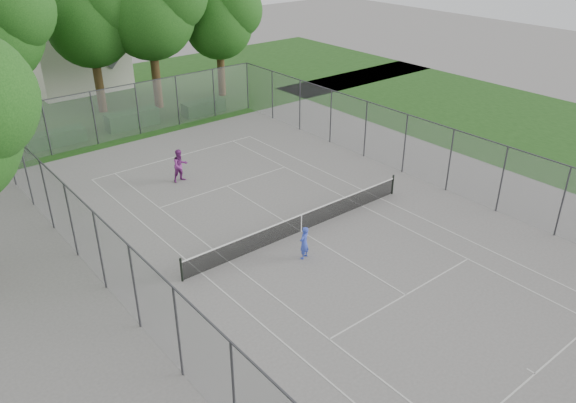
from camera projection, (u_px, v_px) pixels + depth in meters
ground at (301, 231)px, 26.59m from camera, size 120.00×120.00×0.00m
grass_far at (90, 103)px, 44.54m from camera, size 60.00×20.00×0.00m
grass_right at (543, 131)px, 38.90m from camera, size 16.00×40.00×0.00m
court_markings at (301, 231)px, 26.59m from camera, size 11.03×23.83×0.01m
tennis_net at (301, 222)px, 26.35m from camera, size 12.87×0.10×1.10m
perimeter_fence at (302, 197)px, 25.76m from camera, size 18.08×34.08×3.52m
tree_far_midleft at (90, 17)px, 39.51m from camera, size 7.00×6.39×10.06m
tree_far_midright at (150, 6)px, 40.15m from camera, size 7.62×6.96×10.95m
tree_far_right at (220, 19)px, 43.72m from camera, size 6.17×5.63×8.87m
hedge_left at (55, 138)px, 36.28m from camera, size 3.75×1.12×0.94m
hedge_mid at (132, 119)px, 39.27m from camera, size 3.70×1.06×1.16m
hedge_right at (203, 107)px, 42.03m from camera, size 3.19×1.17×0.96m
house at (74, 44)px, 46.61m from camera, size 7.42×5.75×9.23m
girl_player at (304, 243)px, 24.22m from camera, size 0.65×0.53×1.53m
woman_player at (180, 166)px, 31.18m from camera, size 0.93×0.74×1.88m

